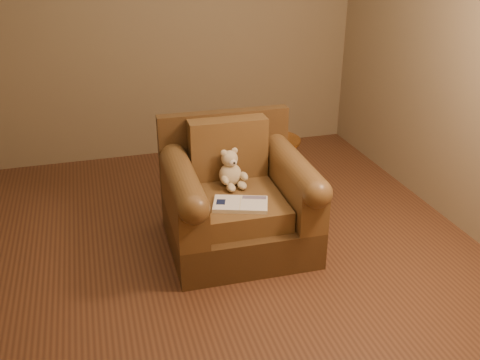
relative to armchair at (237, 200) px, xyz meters
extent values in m
plane|color=brown|center=(-0.22, -0.04, -0.36)|extent=(4.00, 4.00, 0.00)
cube|color=#816E4F|center=(-0.22, 1.96, 0.99)|extent=(4.00, 0.02, 2.70)
cube|color=#816E4F|center=(-0.22, -2.04, 0.99)|extent=(4.00, 0.02, 2.70)
cube|color=#816E4F|center=(1.78, -0.04, 0.99)|extent=(0.02, 4.00, 2.70)
cube|color=#4D3319|center=(0.00, -0.05, -0.21)|extent=(1.05, 1.00, 0.29)
cube|color=#4D3319|center=(0.01, 0.39, 0.25)|extent=(1.03, 0.12, 0.64)
cube|color=brown|center=(0.00, -0.10, 0.01)|extent=(0.61, 0.73, 0.15)
cube|color=brown|center=(0.01, 0.26, 0.32)|extent=(0.60, 0.18, 0.46)
cube|color=brown|center=(-0.41, -0.09, 0.09)|extent=(0.22, 0.88, 0.33)
cube|color=brown|center=(0.41, -0.11, 0.09)|extent=(0.22, 0.88, 0.33)
cylinder|color=brown|center=(-0.41, -0.09, 0.26)|extent=(0.22, 0.88, 0.21)
cylinder|color=brown|center=(0.41, -0.11, 0.26)|extent=(0.22, 0.88, 0.21)
ellipsoid|color=beige|center=(-0.02, 0.10, 0.17)|extent=(0.17, 0.15, 0.18)
sphere|color=beige|center=(-0.02, 0.11, 0.29)|extent=(0.12, 0.12, 0.12)
ellipsoid|color=beige|center=(-0.07, 0.11, 0.34)|extent=(0.05, 0.03, 0.05)
ellipsoid|color=beige|center=(0.02, 0.12, 0.34)|extent=(0.05, 0.03, 0.05)
ellipsoid|color=beige|center=(-0.01, 0.05, 0.28)|extent=(0.06, 0.04, 0.05)
sphere|color=black|center=(-0.01, 0.03, 0.29)|extent=(0.02, 0.02, 0.02)
ellipsoid|color=beige|center=(-0.08, 0.01, 0.17)|extent=(0.06, 0.11, 0.06)
ellipsoid|color=beige|center=(0.07, 0.04, 0.17)|extent=(0.06, 0.11, 0.06)
ellipsoid|color=beige|center=(-0.05, -0.01, 0.11)|extent=(0.07, 0.11, 0.06)
ellipsoid|color=beige|center=(0.04, 0.01, 0.11)|extent=(0.07, 0.11, 0.06)
cube|color=beige|center=(-0.04, -0.26, 0.10)|extent=(0.43, 0.34, 0.03)
cube|color=white|center=(-0.13, -0.22, 0.11)|extent=(0.25, 0.27, 0.00)
cube|color=white|center=(0.04, -0.29, 0.11)|extent=(0.25, 0.27, 0.00)
cube|color=beige|center=(-0.04, -0.26, 0.11)|extent=(0.08, 0.22, 0.00)
cube|color=#0F1638|center=(-0.17, -0.21, 0.11)|extent=(0.08, 0.10, 0.00)
cube|color=slate|center=(0.07, -0.21, 0.11)|extent=(0.18, 0.10, 0.00)
cylinder|color=#CA8237|center=(0.43, 0.43, -0.34)|extent=(0.37, 0.37, 0.03)
cylinder|color=#CA8237|center=(0.43, 0.43, -0.04)|extent=(0.04, 0.04, 0.60)
cylinder|color=#CA8237|center=(0.43, 0.43, 0.27)|extent=(0.46, 0.46, 0.02)
cylinder|color=#CA8237|center=(0.43, 0.43, 0.26)|extent=(0.04, 0.04, 0.02)
camera|label=1|loc=(-0.96, -3.41, 1.83)|focal=40.00mm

